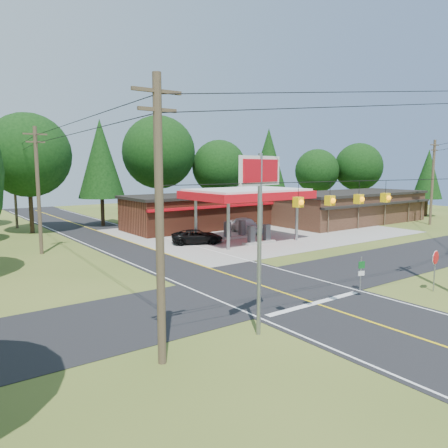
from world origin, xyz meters
TOP-DOWN VIEW (x-y plane):
  - ground at (0.00, 0.00)m, footprint 120.00×120.00m
  - main_highway at (0.00, 0.00)m, footprint 8.00×120.00m
  - cross_road at (0.00, 0.00)m, footprint 70.00×7.00m
  - lane_center_yellow at (0.00, 0.00)m, footprint 0.15×110.00m
  - gas_canopy at (9.00, 13.00)m, footprint 10.60×7.40m
  - convenience_store at (10.00, 22.98)m, footprint 16.40×7.55m
  - strip_building at (28.00, 15.98)m, footprint 20.40×8.75m
  - utility_pole_near_left at (-9.50, -5.00)m, footprint 1.80×0.30m
  - utility_pole_far_left at (-8.00, 18.00)m, footprint 1.80×0.30m
  - utility_pole_far_right at (34.00, 9.00)m, footprint 1.80×0.30m
  - utility_pole_north at (-6.50, 35.00)m, footprint 0.30×0.30m
  - overhead_beacons at (-1.00, -6.00)m, footprint 17.04×2.04m
  - treeline_backdrop at (0.82, 24.01)m, footprint 70.27×51.59m
  - suv_car at (4.50, 14.50)m, footprint 6.04×6.04m
  - sedan_car at (12.20, 17.04)m, footprint 5.31×5.31m
  - big_stop_sign at (-5.00, -5.01)m, footprint 2.69×0.82m
  - octagonal_stop_sign at (7.00, -6.01)m, footprint 0.81×0.17m
  - route_sign_post at (3.80, -3.52)m, footprint 0.39×0.15m

SIDE VIEW (x-z plane):
  - ground at x=0.00m, z-range 0.00..0.00m
  - main_highway at x=0.00m, z-range 0.00..0.02m
  - cross_road at x=0.00m, z-range 0.00..0.03m
  - lane_center_yellow at x=0.00m, z-range 0.02..0.03m
  - suv_car at x=4.50m, z-range 0.00..1.28m
  - sedan_car at x=12.20m, z-range 0.00..1.58m
  - route_sign_post at x=3.80m, z-range 0.17..2.11m
  - octagonal_stop_sign at x=7.00m, z-range 0.57..2.91m
  - strip_building at x=28.00m, z-range 0.01..3.81m
  - convenience_store at x=10.00m, z-range 0.02..3.82m
  - gas_canopy at x=9.00m, z-range 1.83..6.70m
  - utility_pole_north at x=-6.50m, z-range 0.00..9.50m
  - utility_pole_near_left at x=-9.50m, z-range 0.20..10.20m
  - utility_pole_far_left at x=-8.00m, z-range 0.20..10.20m
  - utility_pole_far_right at x=34.00m, z-range 0.20..10.20m
  - big_stop_sign at x=-5.00m, z-range 1.88..9.34m
  - overhead_beacons at x=-1.00m, z-range 5.70..6.73m
  - treeline_backdrop at x=0.82m, z-range 0.84..14.14m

